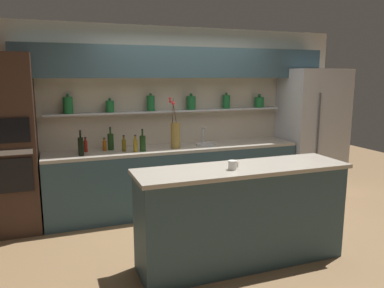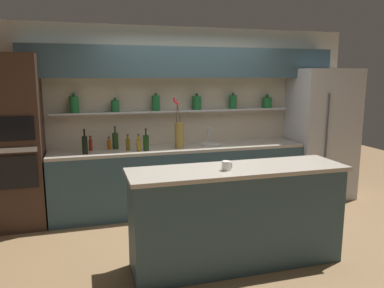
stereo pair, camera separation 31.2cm
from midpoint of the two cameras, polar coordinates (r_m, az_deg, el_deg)
The scene contains 18 objects.
ground_plane at distance 4.50m, azimuth 6.30°, elevation -14.84°, with size 12.00×12.00×0.00m, color olive.
back_wall_unit at distance 5.52m, azimuth 0.50°, elevation 6.63°, with size 5.20×0.44×2.60m.
back_counter_unit at distance 5.39m, azimuth -0.10°, elevation -5.24°, with size 3.57×0.62×0.92m.
island_counter at distance 3.89m, azimuth 9.22°, elevation -10.84°, with size 2.19×0.61×1.02m.
refrigerator at distance 6.25m, azimuth 20.47°, elevation 1.41°, with size 0.94×0.73×2.02m.
oven_tower at distance 5.10m, azimuth -23.75°, elevation 0.17°, with size 0.65×0.64×2.17m.
flower_vase at distance 5.18m, azimuth -0.24°, elevation 1.53°, with size 0.14×0.13×0.70m.
sink_fixture at distance 5.43m, azimuth 4.45°, elevation 0.09°, with size 0.28×0.28×0.25m.
bottle_sauce_0 at distance 5.15m, azimuth -13.54°, elevation -0.04°, with size 0.05×0.05×0.20m.
bottle_sauce_1 at distance 5.17m, azimuth -10.85°, elevation -0.03°, with size 0.05×0.05×0.18m.
bottle_wine_2 at distance 5.19m, azimuth -9.93°, elevation 0.51°, with size 0.08×0.08×0.31m.
bottle_oil_3 at distance 4.99m, azimuth -6.36°, elevation -0.07°, with size 0.06×0.06×0.23m.
bottle_sauce_4 at distance 5.12m, azimuth -14.36°, elevation -0.20°, with size 0.05×0.05×0.19m.
bottle_wine_5 at distance 4.94m, azimuth -14.29°, elevation -0.08°, with size 0.07×0.07×0.32m.
bottle_sauce_6 at distance 5.22m, azimuth -5.26°, elevation 0.28°, with size 0.05×0.05×0.18m.
bottle_oil_7 at distance 5.08m, azimuth -8.03°, elevation 0.01°, with size 0.05×0.05×0.22m.
bottle_wine_8 at distance 5.02m, azimuth -5.25°, elevation 0.22°, with size 0.08×0.08×0.30m.
coffee_mug at distance 3.60m, azimuth 7.72°, elevation -3.32°, with size 0.10×0.08×0.09m.
Camera 2 is at (-1.44, -3.80, 1.91)m, focal length 35.00 mm.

